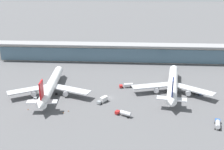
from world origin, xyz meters
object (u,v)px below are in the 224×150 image
(service_truck_under_wing_grey, at_px, (35,98))
(safety_cone_alpha, at_px, (63,113))
(airliner_left_stand, at_px, (51,86))
(service_truck_by_tail_blue, at_px, (218,124))
(service_truck_mid_apron_red, at_px, (124,113))
(service_truck_on_taxiway_blue, at_px, (196,91))
(safety_cone_charlie, at_px, (28,109))
(airliner_centre_stand, at_px, (173,84))
(safety_cone_bravo, at_px, (68,111))
(service_truck_at_far_stand_grey, at_px, (103,100))
(service_truck_near_nose_red, at_px, (127,85))

(service_truck_under_wing_grey, relative_size, safety_cone_alpha, 9.78)
(airliner_left_stand, bearing_deg, service_truck_by_tail_blue, -19.97)
(service_truck_mid_apron_red, bearing_deg, service_truck_on_taxiway_blue, 35.80)
(service_truck_by_tail_blue, xyz_separation_m, safety_cone_charlie, (-95.94, 11.14, -1.39))
(airliner_centre_stand, relative_size, safety_cone_bravo, 91.16)
(safety_cone_alpha, xyz_separation_m, safety_cone_charlie, (-19.74, 2.41, 0.00))
(safety_cone_alpha, distance_m, safety_cone_charlie, 19.89)
(airliner_left_stand, distance_m, service_truck_on_taxiway_blue, 87.14)
(service_truck_on_taxiway_blue, relative_size, service_truck_at_far_stand_grey, 1.02)
(airliner_left_stand, relative_size, service_truck_by_tail_blue, 7.20)
(service_truck_by_tail_blue, relative_size, service_truck_at_far_stand_grey, 1.23)
(service_truck_near_nose_red, distance_m, safety_cone_alpha, 48.83)
(airliner_left_stand, relative_size, airliner_centre_stand, 1.00)
(safety_cone_alpha, distance_m, safety_cone_bravo, 3.01)
(airliner_centre_stand, distance_m, service_truck_near_nose_red, 28.75)
(airliner_left_stand, bearing_deg, safety_cone_charlie, -108.53)
(service_truck_near_nose_red, height_order, service_truck_on_taxiway_blue, service_truck_on_taxiway_blue)
(airliner_centre_stand, height_order, service_truck_on_taxiway_blue, airliner_centre_stand)
(service_truck_by_tail_blue, distance_m, safety_cone_bravo, 74.84)
(safety_cone_bravo, bearing_deg, service_truck_by_tail_blue, -8.31)
(safety_cone_charlie, bearing_deg, service_truck_at_far_stand_grey, 16.50)
(service_truck_by_tail_blue, bearing_deg, service_truck_at_far_stand_grey, 158.16)
(service_truck_mid_apron_red, bearing_deg, safety_cone_charlie, 176.05)
(service_truck_under_wing_grey, relative_size, service_truck_mid_apron_red, 0.79)
(service_truck_near_nose_red, relative_size, safety_cone_bravo, 12.69)
(service_truck_under_wing_grey, distance_m, service_truck_by_tail_blue, 99.26)
(service_truck_mid_apron_red, relative_size, safety_cone_alpha, 12.40)
(service_truck_at_far_stand_grey, bearing_deg, safety_cone_charlie, -163.50)
(service_truck_under_wing_grey, relative_size, service_truck_at_far_stand_grey, 0.95)
(service_truck_under_wing_grey, xyz_separation_m, service_truck_mid_apron_red, (51.69, -16.16, 0.90))
(service_truck_near_nose_red, xyz_separation_m, service_truck_at_far_stand_grey, (-13.02, -22.43, -0.02))
(service_truck_on_taxiway_blue, relative_size, safety_cone_bravo, 10.52)
(safety_cone_charlie, bearing_deg, safety_cone_alpha, -6.97)
(airliner_left_stand, bearing_deg, service_truck_mid_apron_red, -29.20)
(service_truck_under_wing_grey, height_order, service_truck_mid_apron_red, service_truck_mid_apron_red)
(safety_cone_alpha, xyz_separation_m, safety_cone_bravo, (2.16, 2.09, 0.00))
(service_truck_on_taxiway_blue, height_order, safety_cone_alpha, service_truck_on_taxiway_blue)
(service_truck_under_wing_grey, xyz_separation_m, safety_cone_alpha, (20.17, -15.04, -0.49))
(service_truck_at_far_stand_grey, relative_size, safety_cone_charlie, 10.30)
(service_truck_near_nose_red, bearing_deg, service_truck_under_wing_grey, -157.86)
(service_truck_at_far_stand_grey, bearing_deg, service_truck_on_taxiway_blue, 15.93)
(airliner_left_stand, distance_m, service_truck_near_nose_red, 47.06)
(service_truck_mid_apron_red, distance_m, safety_cone_bravo, 29.57)
(airliner_centre_stand, xyz_separation_m, service_truck_on_taxiway_blue, (13.70, -1.55, -3.68))
(service_truck_by_tail_blue, distance_m, service_truck_on_taxiway_blue, 38.43)
(service_truck_under_wing_grey, relative_size, safety_cone_charlie, 9.78)
(airliner_centre_stand, height_order, safety_cone_alpha, airliner_centre_stand)
(service_truck_at_far_stand_grey, distance_m, safety_cone_charlie, 40.89)
(service_truck_near_nose_red, distance_m, safety_cone_charlie, 62.33)
(airliner_left_stand, distance_m, safety_cone_alpha, 27.22)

